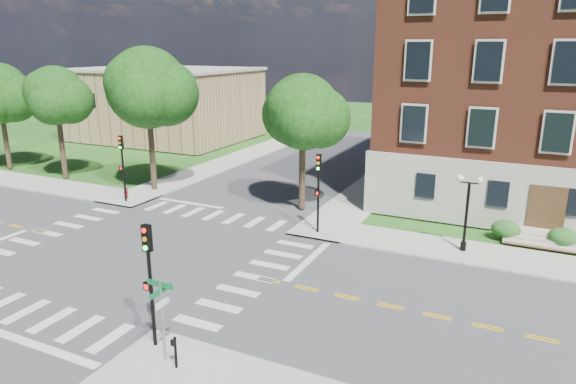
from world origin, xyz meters
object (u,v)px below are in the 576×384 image
at_px(street_sign_pole, 162,306).
at_px(push_button_post, 175,351).
at_px(twin_lamp_west, 467,209).
at_px(fire_hydrant, 126,193).
at_px(traffic_signal_se, 149,270).
at_px(traffic_signal_nw, 122,160).
at_px(traffic_signal_ne, 318,183).

distance_m(street_sign_pole, push_button_post, 1.63).
bearing_deg(twin_lamp_west, fire_hydrant, -179.73).
relative_size(traffic_signal_se, street_sign_pole, 1.55).
bearing_deg(twin_lamp_west, traffic_signal_nw, -177.94).
bearing_deg(traffic_signal_se, twin_lamp_west, 57.92).
distance_m(traffic_signal_nw, push_button_post, 21.66).
bearing_deg(push_button_post, traffic_signal_ne, 92.77).
bearing_deg(fire_hydrant, street_sign_pole, -44.03).
relative_size(traffic_signal_nw, twin_lamp_west, 1.13).
height_order(traffic_signal_se, push_button_post, traffic_signal_se).
distance_m(traffic_signal_ne, traffic_signal_nw, 15.01).
bearing_deg(push_button_post, fire_hydrant, 136.67).
bearing_deg(traffic_signal_ne, traffic_signal_se, -93.64).
bearing_deg(traffic_signal_se, traffic_signal_ne, 86.36).
relative_size(traffic_signal_se, traffic_signal_ne, 1.00).
bearing_deg(traffic_signal_nw, street_sign_pole, -43.80).
height_order(traffic_signal_nw, twin_lamp_west, traffic_signal_nw).
bearing_deg(push_button_post, twin_lamp_west, 63.86).
bearing_deg(traffic_signal_nw, traffic_signal_ne, 0.22).
bearing_deg(traffic_signal_se, push_button_post, -26.99).
distance_m(traffic_signal_se, twin_lamp_west, 17.39).
xyz_separation_m(street_sign_pole, push_button_post, (0.59, -0.19, -1.51)).
height_order(traffic_signal_nw, street_sign_pole, traffic_signal_nw).
bearing_deg(twin_lamp_west, traffic_signal_se, -122.08).
distance_m(traffic_signal_nw, twin_lamp_west, 23.38).
distance_m(push_button_post, fire_hydrant, 22.49).
relative_size(traffic_signal_ne, traffic_signal_nw, 1.00).
relative_size(traffic_signal_nw, fire_hydrant, 6.40).
bearing_deg(push_button_post, traffic_signal_nw, 136.93).
bearing_deg(push_button_post, traffic_signal_se, 153.01).
xyz_separation_m(traffic_signal_se, fire_hydrant, (-14.76, 14.61, -2.72)).
bearing_deg(street_sign_pole, push_button_post, -17.69).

